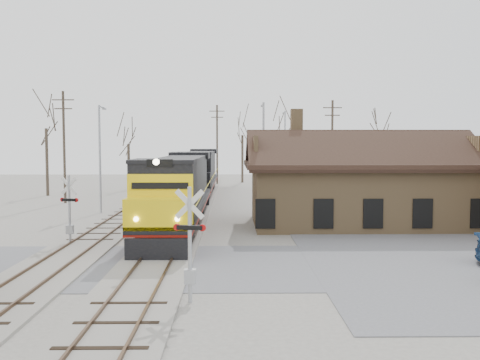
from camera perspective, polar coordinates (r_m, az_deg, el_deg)
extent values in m
plane|color=#9E998E|center=(24.75, -9.10, -9.04)|extent=(140.00, 140.00, 0.00)
cube|color=#5D5D62|center=(24.74, -9.10, -9.00)|extent=(60.00, 9.00, 0.03)
cube|color=#9E998E|center=(39.40, -5.95, -4.05)|extent=(3.40, 90.00, 0.12)
cube|color=#473323|center=(39.45, -6.99, -3.88)|extent=(0.08, 90.00, 0.14)
cube|color=#473323|center=(39.33, -4.91, -3.89)|extent=(0.08, 90.00, 0.14)
cube|color=#9E998E|center=(40.05, -12.39, -3.99)|extent=(3.40, 90.00, 0.12)
cube|color=#473323|center=(40.19, -13.40, -3.82)|extent=(0.08, 90.00, 0.14)
cube|color=#473323|center=(39.90, -11.38, -3.84)|extent=(0.08, 90.00, 0.14)
cube|color=#98774E|center=(37.01, 12.43, -1.61)|extent=(14.00, 8.00, 4.00)
cube|color=black|center=(36.87, 12.48, 1.64)|extent=(15.20, 9.20, 0.30)
cube|color=black|center=(34.61, 13.38, 3.13)|extent=(15.00, 4.71, 2.66)
cube|color=black|center=(39.09, 11.73, 3.24)|extent=(15.00, 4.71, 2.66)
cube|color=#98774E|center=(37.64, 6.05, 5.86)|extent=(0.80, 0.80, 2.20)
cube|color=black|center=(29.08, -7.81, -5.89)|extent=(2.66, 4.25, 1.06)
cube|color=black|center=(42.69, -5.55, -2.71)|extent=(2.66, 4.25, 1.06)
cube|color=black|center=(35.75, -6.47, -2.65)|extent=(3.19, 21.26, 0.37)
cube|color=maroon|center=(35.78, -6.47, -3.02)|extent=(3.21, 21.26, 0.13)
cube|color=black|center=(36.92, -6.29, 0.13)|extent=(2.76, 15.41, 2.98)
cube|color=black|center=(27.81, -8.09, -1.15)|extent=(3.19, 2.98, 2.98)
cube|color=yellow|center=(26.13, -8.58, -3.48)|extent=(3.19, 1.91, 1.49)
cube|color=black|center=(25.35, -8.86, -7.37)|extent=(2.98, 0.25, 1.06)
cylinder|color=#FFF2CC|center=(24.96, -8.94, 1.92)|extent=(0.30, 0.10, 0.30)
cube|color=black|center=(50.56, -4.81, -1.66)|extent=(2.66, 4.25, 1.06)
cube|color=black|center=(64.30, -3.95, -0.45)|extent=(2.66, 4.25, 1.06)
cube|color=black|center=(57.36, -4.33, -0.14)|extent=(3.19, 21.26, 0.37)
cube|color=maroon|center=(57.37, -4.33, -0.37)|extent=(3.21, 21.26, 0.13)
cube|color=black|center=(58.59, -4.26, 1.56)|extent=(2.76, 15.41, 2.98)
cube|color=black|center=(49.42, -4.90, 1.11)|extent=(3.19, 2.98, 2.98)
cube|color=black|center=(47.68, -5.05, -0.08)|extent=(3.19, 1.91, 1.49)
cube|color=black|center=(46.77, -5.13, -2.12)|extent=(2.98, 0.25, 1.06)
cylinder|color=#A5A8AD|center=(18.74, -5.37, -6.90)|extent=(0.14, 0.14, 4.05)
cube|color=silver|center=(18.53, -5.40, -2.59)|extent=(1.05, 0.23, 1.06)
cube|color=silver|center=(18.53, -5.40, -2.59)|extent=(1.05, 0.23, 1.06)
cube|color=black|center=(18.64, -5.38, -5.07)|extent=(0.92, 0.31, 0.15)
cylinder|color=#B20C0C|center=(18.76, -6.73, -5.02)|extent=(0.25, 0.12, 0.24)
cylinder|color=#B20C0C|center=(18.52, -4.02, -5.11)|extent=(0.25, 0.12, 0.24)
cube|color=#A5A8AD|center=(18.98, -5.35, -10.20)|extent=(0.40, 0.30, 0.51)
cylinder|color=#A5A8AD|center=(30.40, -17.73, -3.10)|extent=(0.13, 0.13, 3.81)
cube|color=silver|center=(30.27, -17.79, -0.60)|extent=(0.97, 0.31, 1.00)
cube|color=silver|center=(30.27, -17.79, -0.60)|extent=(0.97, 0.31, 1.00)
cube|color=black|center=(30.33, -17.75, -2.03)|extent=(0.86, 0.38, 0.14)
cylinder|color=#B20C0C|center=(30.11, -17.07, -2.06)|extent=(0.24, 0.14, 0.23)
cylinder|color=#B20C0C|center=(30.57, -18.43, -2.00)|extent=(0.24, 0.14, 0.23)
cube|color=#A5A8AD|center=(30.54, -17.69, -5.05)|extent=(0.38, 0.29, 0.48)
cylinder|color=#A5A8AD|center=(43.65, -14.72, 2.16)|extent=(0.18, 0.18, 8.51)
cylinder|color=#A5A8AD|center=(44.59, -14.53, 7.54)|extent=(0.12, 1.80, 0.12)
cube|color=#A5A8AD|center=(45.36, -14.29, 7.35)|extent=(0.25, 0.50, 0.12)
cylinder|color=#A5A8AD|center=(43.52, 2.51, 2.49)|extent=(0.18, 0.18, 8.83)
cylinder|color=#A5A8AD|center=(44.52, 2.46, 8.08)|extent=(0.12, 1.80, 0.12)
cube|color=#A5A8AD|center=(45.31, 2.40, 7.89)|extent=(0.25, 0.50, 0.12)
cylinder|color=#A5A8AD|center=(60.08, 4.81, 3.04)|extent=(0.18, 0.18, 9.13)
cylinder|color=#A5A8AD|center=(61.06, 4.75, 7.24)|extent=(0.12, 1.80, 0.12)
cube|color=#A5A8AD|center=(61.85, 4.68, 7.11)|extent=(0.25, 0.50, 0.12)
cylinder|color=#382D23|center=(51.64, -18.25, 3.32)|extent=(0.24, 0.24, 10.26)
cube|color=#382D23|center=(51.79, -18.35, 8.12)|extent=(2.00, 0.10, 0.10)
cube|color=#382D23|center=(51.73, -18.33, 7.24)|extent=(1.60, 0.10, 0.10)
cylinder|color=#382D23|center=(70.49, -2.46, 3.74)|extent=(0.24, 0.24, 10.49)
cube|color=#382D23|center=(70.61, -2.47, 7.35)|extent=(2.00, 0.10, 0.10)
cube|color=#382D23|center=(70.57, -2.47, 6.70)|extent=(1.60, 0.10, 0.10)
cylinder|color=#382D23|center=(57.84, 9.79, 3.42)|extent=(0.24, 0.24, 10.07)
cube|color=#382D23|center=(57.95, 9.84, 7.61)|extent=(2.00, 0.10, 0.10)
cube|color=#382D23|center=(57.91, 9.83, 6.82)|extent=(1.60, 0.10, 0.10)
cylinder|color=#382D23|center=(59.55, -19.90, 1.81)|extent=(0.32, 0.32, 7.06)
cylinder|color=#382D23|center=(64.10, -11.78, 1.35)|extent=(0.32, 0.32, 5.39)
cylinder|color=#382D23|center=(74.63, 0.25, 2.27)|extent=(0.32, 0.32, 6.62)
cylinder|color=#382D23|center=(66.33, 4.62, 2.24)|extent=(0.32, 0.32, 7.07)
cylinder|color=#382D23|center=(66.64, 14.69, 1.95)|extent=(0.32, 0.32, 6.67)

